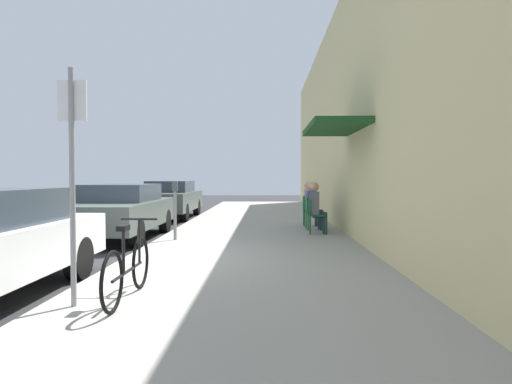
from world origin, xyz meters
name	(u,v)px	position (x,y,z in m)	size (l,w,h in m)	color
ground_plane	(125,264)	(0.00, 0.00, 0.00)	(60.00, 60.00, 0.00)	#2D2D30
sidewalk_slab	(254,244)	(2.25, 2.00, 0.06)	(4.50, 32.00, 0.12)	#9E9B93
building_facade	(364,101)	(4.65, 2.00, 3.19)	(1.40, 32.00, 6.39)	beige
parked_car_1	(121,210)	(-1.10, 3.16, 0.72)	(1.80, 4.40, 1.36)	#47514C
parked_car_2	(170,199)	(-1.10, 8.84, 0.73)	(1.80, 4.40, 1.39)	#47514C
parking_meter	(175,206)	(0.45, 2.20, 0.89)	(0.12, 0.10, 1.32)	slate
street_sign	(72,168)	(0.40, -3.00, 1.64)	(0.32, 0.06, 2.60)	gray
bicycle_0	(128,269)	(0.91, -2.72, 0.48)	(0.46, 1.71, 0.90)	black
cafe_chair_0	(314,214)	(3.72, 3.37, 0.62)	(0.47, 0.47, 0.87)	#14592D
seated_patron_0	(317,206)	(3.78, 3.36, 0.82)	(0.44, 0.38, 1.29)	#232838
cafe_chair_1	(311,211)	(3.72, 4.19, 0.62)	(0.46, 0.46, 0.87)	#14592D
seated_patron_1	(313,204)	(3.78, 4.19, 0.82)	(0.44, 0.37, 1.29)	#232838
cafe_chair_2	(308,209)	(3.72, 5.14, 0.62)	(0.45, 0.45, 0.87)	#14592D
seated_patron_2	(310,202)	(3.78, 5.14, 0.82)	(0.43, 0.37, 1.29)	#232838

